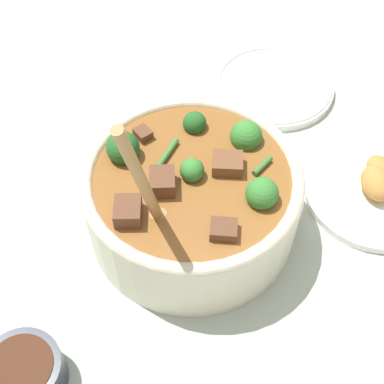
{
  "coord_description": "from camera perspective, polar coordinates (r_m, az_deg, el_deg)",
  "views": [
    {
      "loc": [
        -0.18,
        -0.35,
        0.58
      ],
      "look_at": [
        0.0,
        0.0,
        0.07
      ],
      "focal_mm": 50.0,
      "sensor_mm": 36.0,
      "label": 1
    }
  ],
  "objects": [
    {
      "name": "condiment_bowl",
      "position": [
        0.61,
        -17.49,
        -17.9
      ],
      "size": [
        0.08,
        0.08,
        0.04
      ],
      "color": "#232833",
      "rests_on": "ground_plane"
    },
    {
      "name": "stew_bowl",
      "position": [
        0.65,
        0.0,
        -0.33
      ],
      "size": [
        0.26,
        0.26,
        0.27
      ],
      "color": "beige",
      "rests_on": "ground_plane"
    },
    {
      "name": "food_plate",
      "position": [
        0.76,
        19.08,
        0.53
      ],
      "size": [
        0.18,
        0.18,
        0.05
      ],
      "color": "white",
      "rests_on": "ground_plane"
    },
    {
      "name": "empty_plate",
      "position": [
        0.88,
        8.63,
        11.24
      ],
      "size": [
        0.19,
        0.19,
        0.02
      ],
      "color": "white",
      "rests_on": "ground_plane"
    },
    {
      "name": "ground_plane",
      "position": [
        0.7,
        0.0,
        -3.43
      ],
      "size": [
        4.0,
        4.0,
        0.0
      ],
      "primitive_type": "plane",
      "color": "#ADBCAD"
    }
  ]
}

